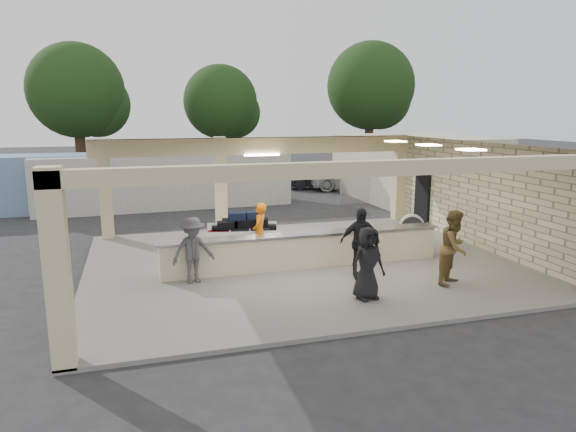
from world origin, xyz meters
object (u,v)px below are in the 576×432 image
object	(u,v)px
baggage_counter	(304,250)
passenger_a	(454,247)
passenger_c	(193,250)
luggage_cart	(242,231)
drum_fan	(412,227)
container_blue	(11,184)
container_white	(167,181)
baggage_handler	(260,232)
passenger_b	(360,242)
passenger_d	(368,263)
car_white_b	(432,173)
car_white_a	(353,176)
car_dark	(320,177)

from	to	relation	value
baggage_counter	passenger_a	bearing A→B (deg)	-37.77
passenger_c	luggage_cart	bearing A→B (deg)	39.73
drum_fan	container_blue	size ratio (longest dim) A/B	0.10
passenger_a	container_white	xyz separation A→B (m)	(-6.26, 13.70, 0.20)
baggage_handler	passenger_b	bearing A→B (deg)	74.67
passenger_a	passenger_b	world-z (taller)	passenger_a
container_blue	passenger_d	bearing A→B (deg)	-53.69
car_white_b	container_white	xyz separation A→B (m)	(-16.30, -3.39, 0.52)
baggage_counter	passenger_b	bearing A→B (deg)	-44.65
container_white	container_blue	distance (m)	6.76
drum_fan	car_white_a	distance (m)	13.01
car_white_a	car_dark	world-z (taller)	car_white_a
passenger_d	car_white_a	world-z (taller)	passenger_d
car_white_a	car_white_b	world-z (taller)	car_white_a
passenger_c	passenger_d	world-z (taller)	passenger_d
passenger_d	car_dark	world-z (taller)	passenger_d
car_white_b	baggage_counter	bearing A→B (deg)	150.93
baggage_counter	car_white_b	size ratio (longest dim) A/B	1.76
baggage_counter	car_white_b	xyz separation A→B (m)	(13.21, 14.63, 0.15)
drum_fan	passenger_d	xyz separation A→B (m)	(-3.79, -4.55, 0.36)
car_white_a	passenger_b	bearing A→B (deg)	163.78
passenger_b	container_white	bearing A→B (deg)	117.05
car_dark	luggage_cart	bearing A→B (deg)	160.12
drum_fan	passenger_c	bearing A→B (deg)	-139.56
car_white_a	passenger_c	bearing A→B (deg)	150.43
car_white_a	car_dark	bearing A→B (deg)	76.74
passenger_b	passenger_d	size ratio (longest dim) A/B	1.07
baggage_handler	car_dark	bearing A→B (deg)	-179.32
passenger_d	passenger_a	bearing A→B (deg)	-0.54
luggage_cart	container_white	xyz separation A→B (m)	(-1.69, 9.34, 0.44)
drum_fan	passenger_b	world-z (taller)	passenger_b
passenger_c	car_white_b	size ratio (longest dim) A/B	0.37
passenger_a	passenger_d	size ratio (longest dim) A/B	1.11
baggage_counter	passenger_c	bearing A→B (deg)	-170.88
passenger_d	car_white_a	distance (m)	18.55
passenger_b	car_white_b	xyz separation A→B (m)	(12.04, 15.79, -0.29)
baggage_handler	container_blue	world-z (taller)	container_blue
drum_fan	container_white	size ratio (longest dim) A/B	0.08
car_white_a	car_dark	size ratio (longest dim) A/B	1.24
passenger_a	container_blue	bearing A→B (deg)	97.40
luggage_cart	passenger_b	world-z (taller)	passenger_b
baggage_counter	passenger_d	size ratio (longest dim) A/B	4.75
passenger_a	car_white_b	bearing A→B (deg)	24.69
passenger_a	car_dark	bearing A→B (deg)	46.15
luggage_cart	baggage_handler	size ratio (longest dim) A/B	1.39
container_white	passenger_a	bearing A→B (deg)	-68.23
passenger_d	container_white	xyz separation A→B (m)	(-3.70, 14.08, 0.29)
passenger_c	passenger_d	size ratio (longest dim) A/B	0.99
container_white	drum_fan	bearing A→B (deg)	-54.66
car_dark	baggage_counter	bearing A→B (deg)	167.80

